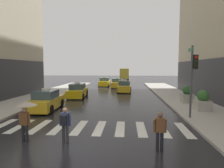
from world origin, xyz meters
The scene contains 14 objects.
ground_plane centered at (0.00, 0.00, 0.00)m, with size 160.00×160.00×0.00m, color black.
crosswalk_markings centered at (0.00, 3.00, 0.00)m, with size 11.30×2.80×0.01m.
traffic_light_pole centered at (6.53, 5.23, 3.26)m, with size 0.44×0.84×4.80m.
taxi_lead centered at (-4.53, 7.52, 0.72)m, with size 2.06×4.60×1.80m.
taxi_second centered at (-3.68, 14.41, 0.72)m, with size 2.08×4.61×1.80m.
taxi_third centered at (1.83, 20.07, 0.72)m, with size 2.03×4.59×1.80m.
taxi_fourth centered at (0.49, 26.06, 0.72)m, with size 2.10×4.62×1.80m.
taxi_fifth centered at (-2.09, 28.54, 0.72)m, with size 1.99×4.57×1.80m.
box_truck centered at (1.56, 41.71, 1.85)m, with size 2.29×7.54×3.35m.
pedestrian_with_umbrella centered at (-2.54, 0.65, 1.52)m, with size 0.96×0.96×1.94m.
pedestrian_with_backpack centered at (-0.70, 0.69, 0.97)m, with size 0.55×0.43×1.65m.
pedestrian_plain_coat centered at (3.55, 0.13, 0.94)m, with size 0.55×0.24×1.65m.
planter_near_corner centered at (8.13, 7.54, 0.87)m, with size 1.10×1.10×1.60m.
planter_mid_block centered at (8.03, 11.07, 0.87)m, with size 1.10×1.10×1.60m.
Camera 1 is at (2.15, -7.76, 3.48)m, focal length 30.58 mm.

